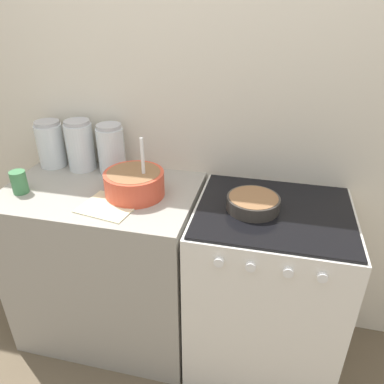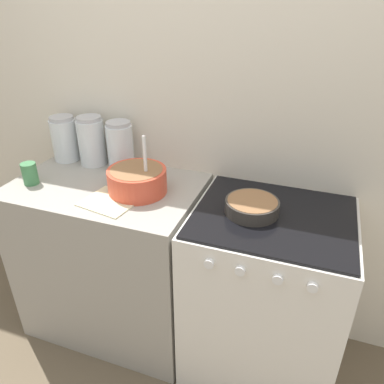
% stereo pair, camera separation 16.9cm
% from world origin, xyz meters
% --- Properties ---
extents(ground_plane, '(12.00, 12.00, 0.00)m').
position_xyz_m(ground_plane, '(0.00, 0.00, 0.00)').
color(ground_plane, brown).
extents(wall_back, '(4.89, 0.05, 2.40)m').
position_xyz_m(wall_back, '(0.00, 0.63, 1.20)').
color(wall_back, beige).
rests_on(wall_back, ground_plane).
extents(countertop_cabinet, '(0.94, 0.61, 0.92)m').
position_xyz_m(countertop_cabinet, '(-0.47, 0.30, 0.46)').
color(countertop_cabinet, '#9E998E').
rests_on(countertop_cabinet, ground_plane).
extents(stove, '(0.71, 0.62, 0.92)m').
position_xyz_m(stove, '(0.37, 0.30, 0.46)').
color(stove, white).
rests_on(stove, ground_plane).
extents(mixing_bowl, '(0.28, 0.28, 0.29)m').
position_xyz_m(mixing_bowl, '(-0.28, 0.30, 0.99)').
color(mixing_bowl, '#D84C33').
rests_on(mixing_bowl, countertop_cabinet).
extents(baking_pan, '(0.23, 0.23, 0.06)m').
position_xyz_m(baking_pan, '(0.27, 0.29, 0.95)').
color(baking_pan, '#38332D').
rests_on(baking_pan, stove).
extents(storage_jar_left, '(0.14, 0.14, 0.25)m').
position_xyz_m(storage_jar_left, '(-0.84, 0.51, 1.03)').
color(storage_jar_left, silver).
rests_on(storage_jar_left, countertop_cabinet).
extents(storage_jar_middle, '(0.15, 0.15, 0.27)m').
position_xyz_m(storage_jar_middle, '(-0.66, 0.51, 1.04)').
color(storage_jar_middle, silver).
rests_on(storage_jar_middle, countertop_cabinet).
extents(storage_jar_right, '(0.14, 0.14, 0.26)m').
position_xyz_m(storage_jar_right, '(-0.49, 0.51, 1.03)').
color(storage_jar_right, silver).
rests_on(storage_jar_right, countertop_cabinet).
extents(tin_can, '(0.07, 0.07, 0.11)m').
position_xyz_m(tin_can, '(-0.82, 0.19, 0.98)').
color(tin_can, '#3F7F4C').
rests_on(tin_can, countertop_cabinet).
extents(recipe_page, '(0.27, 0.25, 0.01)m').
position_xyz_m(recipe_page, '(-0.36, 0.16, 0.92)').
color(recipe_page, beige).
rests_on(recipe_page, countertop_cabinet).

